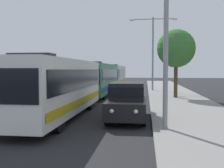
{
  "coord_description": "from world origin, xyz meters",
  "views": [
    {
      "loc": [
        3.3,
        -2.4,
        2.57
      ],
      "look_at": [
        1.06,
        15.81,
        1.57
      ],
      "focal_mm": 43.89,
      "sensor_mm": 36.0,
      "label": 1
    }
  ],
  "objects_px": {
    "bus_middle": "(114,75)",
    "roadside_tree": "(176,49)",
    "box_truck_oncoming": "(102,74)",
    "streetlamp_mid": "(153,46)",
    "white_suv": "(128,99)",
    "bus_lead": "(58,86)",
    "bus_second_in_line": "(98,78)"
  },
  "relations": [
    {
      "from": "bus_middle",
      "to": "roadside_tree",
      "type": "relative_size",
      "value": 2.01
    },
    {
      "from": "bus_middle",
      "to": "box_truck_oncoming",
      "type": "distance_m",
      "value": 9.68
    },
    {
      "from": "bus_middle",
      "to": "streetlamp_mid",
      "type": "bearing_deg",
      "value": -56.01
    },
    {
      "from": "roadside_tree",
      "to": "white_suv",
      "type": "bearing_deg",
      "value": -108.99
    },
    {
      "from": "bus_lead",
      "to": "bus_middle",
      "type": "relative_size",
      "value": 0.93
    },
    {
      "from": "white_suv",
      "to": "streetlamp_mid",
      "type": "xyz_separation_m",
      "value": [
        1.7,
        17.93,
        4.16
      ]
    },
    {
      "from": "bus_second_in_line",
      "to": "box_truck_oncoming",
      "type": "xyz_separation_m",
      "value": [
        -3.3,
        22.4,
        0.02
      ]
    },
    {
      "from": "bus_middle",
      "to": "roadside_tree",
      "type": "bearing_deg",
      "value": -65.8
    },
    {
      "from": "bus_second_in_line",
      "to": "box_truck_oncoming",
      "type": "relative_size",
      "value": 1.49
    },
    {
      "from": "streetlamp_mid",
      "to": "box_truck_oncoming",
      "type": "bearing_deg",
      "value": 116.96
    },
    {
      "from": "box_truck_oncoming",
      "to": "roadside_tree",
      "type": "distance_m",
      "value": 27.23
    },
    {
      "from": "white_suv",
      "to": "bus_lead",
      "type": "bearing_deg",
      "value": 177.85
    },
    {
      "from": "bus_lead",
      "to": "roadside_tree",
      "type": "relative_size",
      "value": 1.87
    },
    {
      "from": "bus_middle",
      "to": "white_suv",
      "type": "height_order",
      "value": "bus_middle"
    },
    {
      "from": "bus_second_in_line",
      "to": "roadside_tree",
      "type": "relative_size",
      "value": 2.09
    },
    {
      "from": "roadside_tree",
      "to": "bus_middle",
      "type": "bearing_deg",
      "value": 114.2
    },
    {
      "from": "bus_middle",
      "to": "streetlamp_mid",
      "type": "relative_size",
      "value": 1.4
    },
    {
      "from": "bus_second_in_line",
      "to": "box_truck_oncoming",
      "type": "bearing_deg",
      "value": 98.38
    },
    {
      "from": "bus_second_in_line",
      "to": "white_suv",
      "type": "bearing_deg",
      "value": -73.68
    },
    {
      "from": "bus_middle",
      "to": "white_suv",
      "type": "xyz_separation_m",
      "value": [
        3.7,
        -25.93,
        -0.66
      ]
    },
    {
      "from": "bus_lead",
      "to": "white_suv",
      "type": "xyz_separation_m",
      "value": [
        3.7,
        -0.14,
        -0.66
      ]
    },
    {
      "from": "bus_middle",
      "to": "box_truck_oncoming",
      "type": "height_order",
      "value": "bus_middle"
    },
    {
      "from": "bus_lead",
      "to": "bus_middle",
      "type": "height_order",
      "value": "same"
    },
    {
      "from": "box_truck_oncoming",
      "to": "bus_middle",
      "type": "bearing_deg",
      "value": -70.06
    },
    {
      "from": "bus_middle",
      "to": "roadside_tree",
      "type": "xyz_separation_m",
      "value": [
        7.15,
        -15.91,
        2.61
      ]
    },
    {
      "from": "bus_middle",
      "to": "roadside_tree",
      "type": "distance_m",
      "value": 17.63
    },
    {
      "from": "streetlamp_mid",
      "to": "bus_second_in_line",
      "type": "bearing_deg",
      "value": -135.55
    },
    {
      "from": "box_truck_oncoming",
      "to": "white_suv",
      "type": "bearing_deg",
      "value": -78.7
    },
    {
      "from": "bus_second_in_line",
      "to": "bus_lead",
      "type": "bearing_deg",
      "value": -90.0
    },
    {
      "from": "bus_lead",
      "to": "box_truck_oncoming",
      "type": "bearing_deg",
      "value": 95.41
    },
    {
      "from": "streetlamp_mid",
      "to": "bus_middle",
      "type": "bearing_deg",
      "value": 123.99
    },
    {
      "from": "box_truck_oncoming",
      "to": "roadside_tree",
      "type": "xyz_separation_m",
      "value": [
        10.45,
        -25.01,
        2.59
      ]
    }
  ]
}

